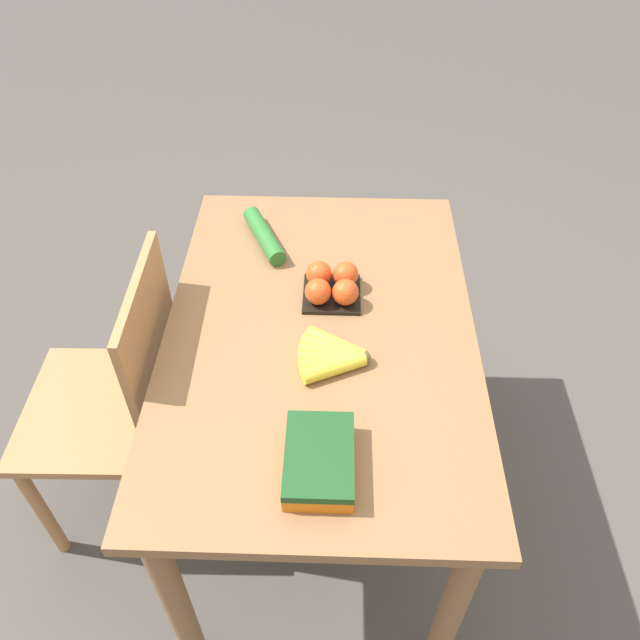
% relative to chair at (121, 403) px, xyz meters
% --- Properties ---
extents(ground_plane, '(12.00, 12.00, 0.00)m').
position_rel_chair_xyz_m(ground_plane, '(0.03, -0.53, -0.48)').
color(ground_plane, '#4C4742').
extents(dining_table, '(1.12, 0.75, 0.74)m').
position_rel_chair_xyz_m(dining_table, '(0.03, -0.53, 0.14)').
color(dining_table, olive).
rests_on(dining_table, ground_plane).
extents(chair, '(0.43, 0.41, 0.90)m').
position_rel_chair_xyz_m(chair, '(0.00, 0.00, 0.00)').
color(chair, '#A87547').
rests_on(chair, ground_plane).
extents(banana_bunch, '(0.17, 0.17, 0.04)m').
position_rel_chair_xyz_m(banana_bunch, '(-0.07, -0.57, 0.28)').
color(banana_bunch, brown).
rests_on(banana_bunch, dining_table).
extents(tomato_pack, '(0.14, 0.14, 0.08)m').
position_rel_chair_xyz_m(tomato_pack, '(0.15, -0.56, 0.30)').
color(tomato_pack, black).
rests_on(tomato_pack, dining_table).
extents(carrot_bag, '(0.20, 0.13, 0.05)m').
position_rel_chair_xyz_m(carrot_bag, '(-0.35, -0.54, 0.30)').
color(carrot_bag, orange).
rests_on(carrot_bag, dining_table).
extents(cucumber_near, '(0.23, 0.14, 0.05)m').
position_rel_chair_xyz_m(cucumber_near, '(0.37, -0.37, 0.29)').
color(cucumber_near, '#2D702D').
rests_on(cucumber_near, dining_table).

